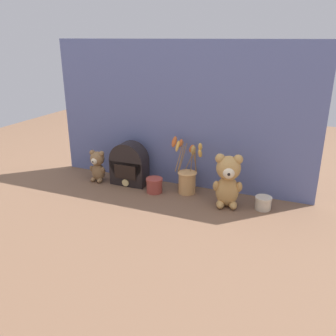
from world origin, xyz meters
name	(u,v)px	position (x,y,z in m)	size (l,w,h in m)	color
ground_plane	(167,194)	(0.00, 0.00, 0.00)	(4.00, 4.00, 0.00)	brown
backdrop_wall	(179,116)	(0.00, 0.17, 0.39)	(1.47, 0.02, 0.78)	slate
teddy_bear_large	(228,180)	(0.33, -0.01, 0.14)	(0.15, 0.14, 0.27)	tan
teddy_bear_medium	(98,165)	(-0.44, 0.02, 0.10)	(0.10, 0.09, 0.18)	olive
flower_vase	(187,177)	(0.09, 0.07, 0.09)	(0.18, 0.13, 0.30)	tan
vintage_radio	(129,165)	(-0.25, 0.05, 0.11)	(0.21, 0.11, 0.25)	black
decorative_tin_tall	(155,185)	(-0.07, 0.00, 0.04)	(0.09, 0.09, 0.08)	#993D33
decorative_tin_short	(263,203)	(0.50, 0.02, 0.03)	(0.08, 0.08, 0.06)	beige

